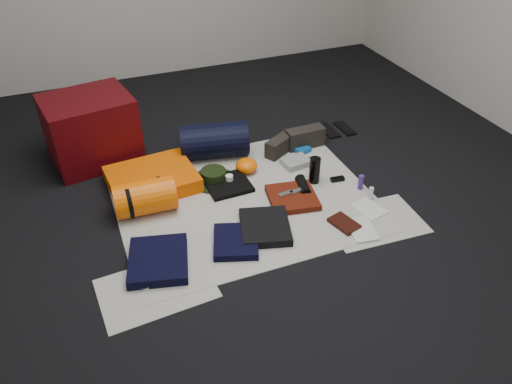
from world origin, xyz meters
name	(u,v)px	position (x,y,z in m)	size (l,w,h in m)	color
floor	(245,201)	(0.00, 0.00, -0.01)	(4.50, 4.50, 0.02)	black
newspaper_mat	(245,200)	(0.00, 0.00, 0.00)	(1.60, 1.30, 0.01)	silver
newspaper_sheet_front_left	(156,288)	(-0.70, -0.55, 0.00)	(0.58, 0.40, 0.00)	silver
newspaper_sheet_front_right	(374,222)	(0.65, -0.50, 0.00)	(0.58, 0.40, 0.00)	silver
red_cabinet	(91,129)	(-0.82, 0.87, 0.24)	(0.57, 0.48, 0.48)	#460509
sleeping_pad	(152,179)	(-0.52, 0.37, 0.06)	(0.55, 0.45, 0.10)	#EA5A02
stuff_sack	(145,197)	(-0.61, 0.11, 0.11)	(0.22, 0.22, 0.37)	#F35F04
sack_strap_left	(129,201)	(-0.71, 0.11, 0.11)	(0.22, 0.22, 0.03)	black
sack_strap_right	(161,194)	(-0.51, 0.11, 0.11)	(0.22, 0.22, 0.03)	black
navy_duffel	(214,141)	(-0.02, 0.58, 0.13)	(0.25, 0.25, 0.48)	black
boonie_brim	(214,180)	(-0.12, 0.27, 0.01)	(0.31, 0.31, 0.01)	black
boonie_crown	(213,175)	(-0.12, 0.27, 0.05)	(0.17, 0.17, 0.07)	black
hiking_boot_left	(280,146)	(0.44, 0.44, 0.07)	(0.25, 0.09, 0.12)	black
hiking_boot_right	(305,137)	(0.65, 0.46, 0.08)	(0.29, 0.11, 0.14)	black
flip_flop_left	(328,130)	(0.93, 0.61, 0.01)	(0.09, 0.25, 0.01)	black
flip_flop_right	(345,128)	(1.07, 0.59, 0.01)	(0.09, 0.23, 0.01)	black
trousers_navy_a	(158,260)	(-0.65, -0.38, 0.03)	(0.31, 0.36, 0.06)	black
trousers_navy_b	(236,241)	(-0.20, -0.39, 0.03)	(0.25, 0.29, 0.04)	black
trousers_charcoal	(265,227)	(0.00, -0.33, 0.03)	(0.29, 0.33, 0.05)	black
black_tshirt	(228,185)	(-0.05, 0.17, 0.02)	(0.28, 0.26, 0.03)	black
red_shirt	(292,198)	(0.28, -0.12, 0.03)	(0.30, 0.30, 0.04)	#541609
orange_stuff_sack	(246,166)	(0.12, 0.30, 0.06)	(0.15, 0.15, 0.10)	#F35F04
first_aid_pouch	(296,162)	(0.48, 0.25, 0.03)	(0.19, 0.14, 0.05)	gray
water_bottle	(315,170)	(0.50, 0.02, 0.10)	(0.07, 0.07, 0.18)	black
speaker	(303,186)	(0.39, -0.05, 0.04)	(0.07, 0.07, 0.18)	black
compact_camera	(309,161)	(0.57, 0.23, 0.03)	(0.10, 0.06, 0.04)	#B6B6BB
cyan_case	(303,150)	(0.60, 0.39, 0.02)	(0.11, 0.07, 0.04)	#0F4F96
toiletry_purple	(361,182)	(0.75, -0.17, 0.06)	(0.03, 0.03, 0.10)	#41267B
toiletry_clear	(371,193)	(0.75, -0.29, 0.05)	(0.03, 0.03, 0.09)	silver
paperback_book	(344,223)	(0.46, -0.46, 0.02)	(0.12, 0.18, 0.03)	black
map_booklet	(361,230)	(0.53, -0.55, 0.01)	(0.15, 0.22, 0.01)	beige
map_printout	(369,209)	(0.68, -0.38, 0.01)	(0.15, 0.20, 0.01)	beige
sunglasses	(337,179)	(0.66, -0.03, 0.02)	(0.10, 0.04, 0.02)	black
key_cluster	(145,284)	(-0.75, -0.51, 0.01)	(0.08, 0.08, 0.01)	#B6B6BB
tape_roll	(229,178)	(-0.03, 0.20, 0.05)	(0.05, 0.05, 0.04)	silver
energy_bar_a	(286,194)	(0.24, -0.10, 0.05)	(0.10, 0.04, 0.01)	#B6B6BB
energy_bar_b	(297,191)	(0.32, -0.10, 0.05)	(0.10, 0.04, 0.01)	#B6B6BB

